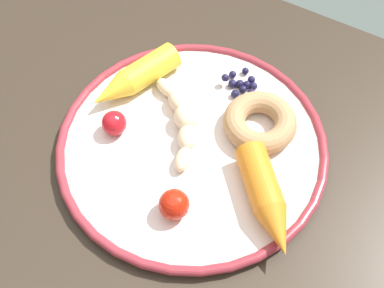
{
  "coord_description": "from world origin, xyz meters",
  "views": [
    {
      "loc": [
        0.24,
        -0.27,
        1.3
      ],
      "look_at": [
        0.05,
        0.04,
        0.75
      ],
      "focal_mm": 47.73,
      "sensor_mm": 36.0,
      "label": 1
    }
  ],
  "objects_px": {
    "carrot_yellow": "(134,78)",
    "tomato_mid": "(114,123)",
    "blueberry_pile": "(241,84)",
    "tomato_near": "(174,204)",
    "plate": "(192,145)",
    "banana": "(181,119)",
    "donut": "(260,122)",
    "carrot_orange": "(267,199)",
    "dining_table": "(146,194)"
  },
  "relations": [
    {
      "from": "carrot_yellow",
      "to": "tomato_mid",
      "type": "distance_m",
      "value": 0.08
    },
    {
      "from": "carrot_yellow",
      "to": "tomato_mid",
      "type": "bearing_deg",
      "value": -76.07
    },
    {
      "from": "blueberry_pile",
      "to": "tomato_near",
      "type": "xyz_separation_m",
      "value": [
        0.02,
        -0.21,
        0.01
      ]
    },
    {
      "from": "plate",
      "to": "banana",
      "type": "bearing_deg",
      "value": 145.24
    },
    {
      "from": "plate",
      "to": "blueberry_pile",
      "type": "height_order",
      "value": "blueberry_pile"
    },
    {
      "from": "donut",
      "to": "tomato_mid",
      "type": "distance_m",
      "value": 0.19
    },
    {
      "from": "banana",
      "to": "tomato_near",
      "type": "bearing_deg",
      "value": -62.57
    },
    {
      "from": "carrot_orange",
      "to": "donut",
      "type": "height_order",
      "value": "carrot_orange"
    },
    {
      "from": "banana",
      "to": "carrot_yellow",
      "type": "height_order",
      "value": "carrot_yellow"
    },
    {
      "from": "dining_table",
      "to": "plate",
      "type": "xyz_separation_m",
      "value": [
        0.05,
        0.04,
        0.11
      ]
    },
    {
      "from": "plate",
      "to": "donut",
      "type": "bearing_deg",
      "value": 45.8
    },
    {
      "from": "banana",
      "to": "donut",
      "type": "xyz_separation_m",
      "value": [
        0.09,
        0.05,
        0.0
      ]
    },
    {
      "from": "carrot_orange",
      "to": "carrot_yellow",
      "type": "height_order",
      "value": "carrot_orange"
    },
    {
      "from": "carrot_orange",
      "to": "carrot_yellow",
      "type": "bearing_deg",
      "value": 162.38
    },
    {
      "from": "tomato_mid",
      "to": "plate",
      "type": "bearing_deg",
      "value": 18.39
    },
    {
      "from": "banana",
      "to": "tomato_near",
      "type": "xyz_separation_m",
      "value": [
        0.06,
        -0.11,
        0.01
      ]
    },
    {
      "from": "donut",
      "to": "carrot_orange",
      "type": "bearing_deg",
      "value": -59.94
    },
    {
      "from": "banana",
      "to": "blueberry_pile",
      "type": "relative_size",
      "value": 2.21
    },
    {
      "from": "plate",
      "to": "banana",
      "type": "distance_m",
      "value": 0.04
    },
    {
      "from": "plate",
      "to": "tomato_mid",
      "type": "height_order",
      "value": "tomato_mid"
    },
    {
      "from": "plate",
      "to": "blueberry_pile",
      "type": "relative_size",
      "value": 6.41
    },
    {
      "from": "donut",
      "to": "tomato_near",
      "type": "distance_m",
      "value": 0.16
    },
    {
      "from": "tomato_near",
      "to": "tomato_mid",
      "type": "relative_size",
      "value": 1.13
    },
    {
      "from": "tomato_mid",
      "to": "banana",
      "type": "bearing_deg",
      "value": 36.32
    },
    {
      "from": "plate",
      "to": "tomato_near",
      "type": "distance_m",
      "value": 0.1
    },
    {
      "from": "banana",
      "to": "carrot_orange",
      "type": "bearing_deg",
      "value": -19.46
    },
    {
      "from": "plate",
      "to": "donut",
      "type": "xyz_separation_m",
      "value": [
        0.06,
        0.07,
        0.02
      ]
    },
    {
      "from": "donut",
      "to": "carrot_yellow",
      "type": "bearing_deg",
      "value": -172.57
    },
    {
      "from": "blueberry_pile",
      "to": "donut",
      "type": "bearing_deg",
      "value": -44.11
    },
    {
      "from": "tomato_mid",
      "to": "carrot_yellow",
      "type": "bearing_deg",
      "value": 103.93
    },
    {
      "from": "banana",
      "to": "donut",
      "type": "bearing_deg",
      "value": 26.94
    },
    {
      "from": "carrot_orange",
      "to": "blueberry_pile",
      "type": "xyz_separation_m",
      "value": [
        -0.11,
        0.15,
        -0.01
      ]
    },
    {
      "from": "dining_table",
      "to": "banana",
      "type": "distance_m",
      "value": 0.15
    },
    {
      "from": "dining_table",
      "to": "blueberry_pile",
      "type": "relative_size",
      "value": 18.3
    },
    {
      "from": "dining_table",
      "to": "blueberry_pile",
      "type": "xyz_separation_m",
      "value": [
        0.06,
        0.16,
        0.12
      ]
    },
    {
      "from": "dining_table",
      "to": "donut",
      "type": "bearing_deg",
      "value": 42.99
    },
    {
      "from": "carrot_yellow",
      "to": "banana",
      "type": "bearing_deg",
      "value": -14.47
    },
    {
      "from": "blueberry_pile",
      "to": "tomato_mid",
      "type": "relative_size",
      "value": 1.68
    },
    {
      "from": "banana",
      "to": "tomato_mid",
      "type": "bearing_deg",
      "value": -143.68
    },
    {
      "from": "banana",
      "to": "carrot_yellow",
      "type": "xyz_separation_m",
      "value": [
        -0.09,
        0.02,
        0.01
      ]
    },
    {
      "from": "banana",
      "to": "tomato_mid",
      "type": "height_order",
      "value": "tomato_mid"
    },
    {
      "from": "dining_table",
      "to": "blueberry_pile",
      "type": "bearing_deg",
      "value": 68.45
    },
    {
      "from": "banana",
      "to": "tomato_mid",
      "type": "xyz_separation_m",
      "value": [
        -0.07,
        -0.05,
        0.0
      ]
    },
    {
      "from": "blueberry_pile",
      "to": "tomato_mid",
      "type": "distance_m",
      "value": 0.18
    },
    {
      "from": "tomato_near",
      "to": "tomato_mid",
      "type": "distance_m",
      "value": 0.14
    },
    {
      "from": "donut",
      "to": "blueberry_pile",
      "type": "bearing_deg",
      "value": 135.89
    },
    {
      "from": "dining_table",
      "to": "donut",
      "type": "distance_m",
      "value": 0.21
    },
    {
      "from": "banana",
      "to": "carrot_orange",
      "type": "xyz_separation_m",
      "value": [
        0.15,
        -0.05,
        0.01
      ]
    },
    {
      "from": "plate",
      "to": "carrot_orange",
      "type": "distance_m",
      "value": 0.13
    },
    {
      "from": "dining_table",
      "to": "carrot_yellow",
      "type": "bearing_deg",
      "value": 126.51
    }
  ]
}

